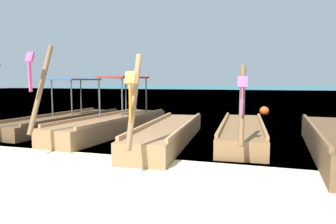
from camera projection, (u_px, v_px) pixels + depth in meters
ground at (109, 181)px, 5.65m from camera, size 120.00×120.00×0.00m
sea_water at (246, 90)px, 64.53m from camera, size 120.00×120.00×0.00m
longtail_boat_turquoise_ribbon at (65, 120)px, 11.97m from camera, size 1.82×6.69×2.39m
longtail_boat_pink_ribbon at (113, 123)px, 10.80m from camera, size 1.97×6.82×2.79m
longtail_boat_orange_ribbon at (169, 133)px, 9.14m from camera, size 1.55×6.40×2.42m
longtail_boat_violet_ribbon at (242, 132)px, 9.55m from camera, size 1.49×6.13×2.22m
mooring_buoy_near at (264, 111)px, 16.24m from camera, size 0.49×0.49×0.49m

